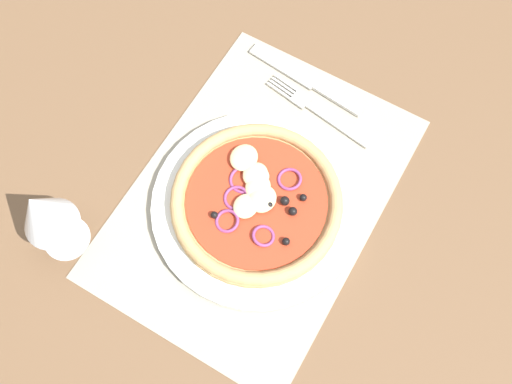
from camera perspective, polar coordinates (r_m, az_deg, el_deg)
name	(u,v)px	position (r cm, az deg, el deg)	size (l,w,h in cm)	color
ground_plane	(258,199)	(84.62, 0.17, -0.72)	(190.00, 140.00, 2.40)	brown
placemat	(258,196)	(83.32, 0.17, -0.37)	(46.50, 32.73, 0.40)	#A39984
plate	(257,206)	(81.85, 0.06, -1.35)	(29.34, 29.34, 1.29)	silver
pizza	(256,200)	(80.26, 0.04, -0.83)	(23.75, 23.75, 2.61)	tan
fork	(313,108)	(89.55, 5.53, 8.11)	(4.29, 18.02, 0.44)	silver
knife	(304,79)	(92.11, 4.71, 10.88)	(3.80, 20.06, 0.62)	silver
wine_glass	(43,214)	(76.44, -19.97, -1.99)	(7.20, 7.20, 14.90)	silver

